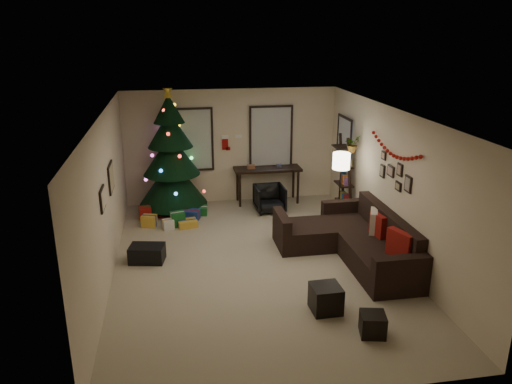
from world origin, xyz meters
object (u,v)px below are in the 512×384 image
desk_chair (270,198)px  bookshelf (345,178)px  sofa (354,241)px  desk (268,172)px  christmas_tree (171,159)px

desk_chair → bookshelf: 1.77m
sofa → bookshelf: bookshelf is taller
desk → bookshelf: bookshelf is taller
desk → bookshelf: (1.47, -1.27, 0.14)m
sofa → desk: sofa is taller
desk → sofa: bearing=-72.8°
christmas_tree → bookshelf: christmas_tree is taller
christmas_tree → desk: christmas_tree is taller
desk_chair → bookshelf: (1.55, -0.62, 0.59)m
desk_chair → sofa: bearing=-69.7°
bookshelf → christmas_tree: bearing=163.0°
desk_chair → desk: bearing=81.1°
sofa → desk: size_ratio=1.81×
desk → bookshelf: 1.95m
desk_chair → bookshelf: bearing=-24.3°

